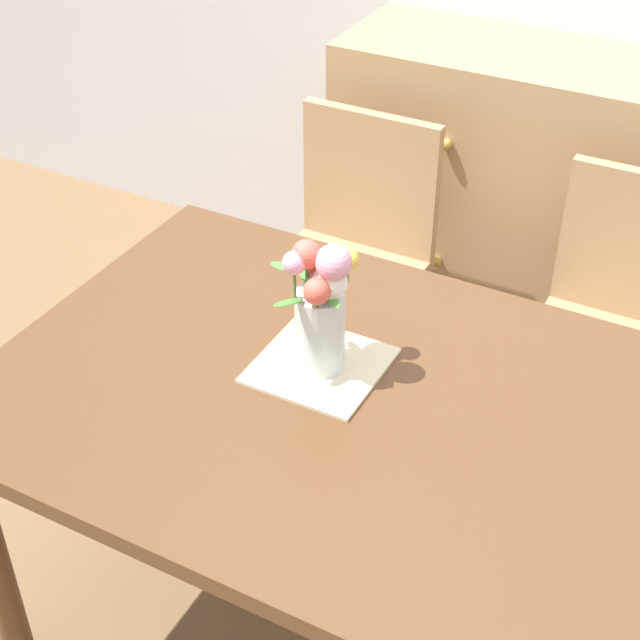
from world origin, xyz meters
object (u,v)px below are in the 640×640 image
(chair_left, at_px, (352,248))
(flower_vase, at_px, (322,301))
(chair_right, at_px, (619,322))
(dresser, at_px, (558,218))
(dining_table, at_px, (339,430))

(chair_left, xyz_separation_m, flower_vase, (0.31, -0.78, 0.39))
(chair_right, distance_m, dresser, 0.58)
(dresser, xyz_separation_m, flower_vase, (-0.16, -1.27, 0.41))
(chair_left, xyz_separation_m, dresser, (0.47, 0.49, -0.02))
(dining_table, distance_m, chair_right, 0.94)
(dresser, bearing_deg, dining_table, -93.49)
(chair_right, height_order, flower_vase, flower_vase)
(dresser, bearing_deg, chair_left, -134.04)
(flower_vase, bearing_deg, dresser, 82.94)
(dining_table, relative_size, dresser, 1.01)
(chair_left, relative_size, chair_right, 1.00)
(dresser, distance_m, flower_vase, 1.34)
(dining_table, height_order, dresser, dresser)
(chair_right, xyz_separation_m, dresser, (-0.31, 0.49, -0.02))
(chair_right, bearing_deg, dining_table, 65.18)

